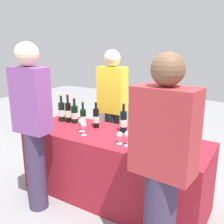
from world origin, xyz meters
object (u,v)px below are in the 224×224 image
object	(u,v)px
wine_bottle_2	(75,114)
wine_bottle_4	(96,118)
wine_glass_1	(84,126)
wine_glass_5	(170,143)
wine_bottle_5	(123,121)
guest_0	(32,122)
wine_glass_3	(128,135)
server_pouring	(112,106)
wine_bottle_1	(68,112)
wine_bottle_3	(83,118)
wine_glass_2	(120,136)
wine_glass_4	(158,142)
wine_bottle_0	(62,112)
menu_board	(113,129)
guest_1	(163,164)
wine_glass_0	(81,122)
wine_bottle_7	(182,131)
wine_bottle_6	(172,131)
ice_bucket	(163,136)

from	to	relation	value
wine_bottle_2	wine_bottle_4	xyz separation A→B (m)	(0.33, -0.01, 0.00)
wine_glass_1	wine_glass_5	size ratio (longest dim) A/B	1.13
wine_bottle_5	guest_0	xyz separation A→B (m)	(-0.63, -0.70, 0.08)
wine_glass_3	server_pouring	xyz separation A→B (m)	(-0.67, 0.82, 0.03)
wine_bottle_1	wine_glass_3	distance (m)	1.03
wine_bottle_3	wine_bottle_5	world-z (taller)	wine_bottle_5
wine_bottle_2	wine_bottle_4	bearing A→B (deg)	-2.35
wine_glass_2	wine_glass_4	size ratio (longest dim) A/B	0.95
wine_glass_1	wine_glass_2	distance (m)	0.45
wine_bottle_5	wine_glass_1	world-z (taller)	wine_bottle_5
wine_glass_3	wine_bottle_1	bearing A→B (deg)	163.32
wine_bottle_0	menu_board	size ratio (longest dim) A/B	0.40
guest_0	wine_bottle_0	bearing A→B (deg)	106.78
wine_glass_4	guest_1	distance (m)	0.52
wine_bottle_0	wine_bottle_4	world-z (taller)	wine_bottle_0
wine_glass_0	menu_board	world-z (taller)	wine_glass_0
wine_glass_0	server_pouring	size ratio (longest dim) A/B	0.09
wine_bottle_0	wine_bottle_5	xyz separation A→B (m)	(0.86, 0.04, -0.00)
wine_glass_4	wine_glass_5	world-z (taller)	wine_glass_4
wine_bottle_3	wine_glass_0	size ratio (longest dim) A/B	2.09
wine_bottle_2	wine_glass_2	bearing A→B (deg)	-20.78
wine_bottle_3	wine_glass_4	distance (m)	1.03
wine_bottle_2	menu_board	world-z (taller)	wine_bottle_2
wine_glass_0	wine_glass_4	xyz separation A→B (m)	(0.92, -0.07, -0.02)
wine_glass_1	wine_glass_2	size ratio (longest dim) A/B	1.17
wine_bottle_1	wine_glass_2	xyz separation A→B (m)	(0.90, -0.29, -0.04)
wine_bottle_7	wine_glass_0	bearing A→B (deg)	-165.36
wine_glass_5	guest_0	world-z (taller)	guest_0
wine_bottle_0	wine_bottle_4	xyz separation A→B (m)	(0.51, 0.01, -0.01)
wine_glass_4	guest_0	xyz separation A→B (m)	(-1.14, -0.40, 0.11)
wine_bottle_3	guest_1	size ratio (longest dim) A/B	0.19
wine_bottle_0	wine_bottle_6	bearing A→B (deg)	1.97
wine_bottle_3	wine_glass_3	xyz separation A→B (m)	(0.72, -0.25, -0.00)
wine_bottle_0	wine_glass_0	bearing A→B (deg)	-21.97
wine_bottle_3	wine_glass_3	bearing A→B (deg)	-19.12
wine_bottle_6	wine_glass_0	distance (m)	0.97
wine_glass_3	wine_bottle_2	bearing A→B (deg)	160.96
wine_bottle_3	wine_glass_5	xyz separation A→B (m)	(1.10, -0.19, -0.02)
menu_board	wine_glass_1	bearing A→B (deg)	-81.64
wine_bottle_1	wine_bottle_3	xyz separation A→B (m)	(0.27, -0.05, -0.02)
wine_bottle_1	wine_bottle_2	bearing A→B (deg)	8.47
wine_bottle_3	wine_glass_2	size ratio (longest dim) A/B	2.53
wine_glass_2	menu_board	world-z (taller)	wine_glass_2
wine_glass_1	wine_bottle_0	bearing A→B (deg)	154.19
wine_glass_0	ice_bucket	distance (m)	0.91
wine_bottle_4	wine_glass_4	distance (m)	0.90
guest_0	wine_glass_0	bearing A→B (deg)	61.99
wine_glass_0	wine_glass_3	world-z (taller)	wine_glass_0
wine_bottle_1	wine_glass_3	size ratio (longest dim) A/B	2.38
wine_bottle_3	wine_glass_1	distance (m)	0.30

